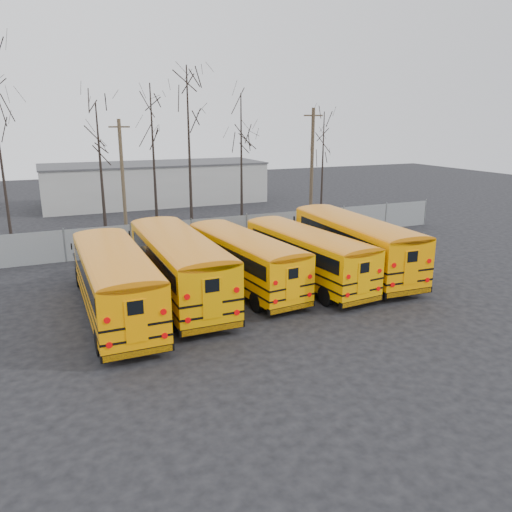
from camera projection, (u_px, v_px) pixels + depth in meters
name	position (u px, v px, depth m)	size (l,w,h in m)	color
ground	(266.00, 308.00, 23.11)	(120.00, 120.00, 0.00)	black
fence	(192.00, 234.00, 33.44)	(40.00, 0.04, 2.00)	gray
distant_building	(155.00, 184.00, 51.62)	(22.00, 8.00, 4.00)	#AAA9A5
bus_a	(114.00, 277.00, 21.64)	(2.61, 11.28, 3.15)	black
bus_b	(178.00, 260.00, 23.84)	(2.74, 11.75, 3.28)	black
bus_c	(243.00, 256.00, 25.45)	(3.46, 10.59, 2.91)	black
bus_d	(305.00, 251.00, 26.27)	(3.42, 10.70, 2.95)	black
bus_e	(353.00, 240.00, 27.97)	(3.18, 11.74, 3.26)	black
utility_pole_left	(123.00, 176.00, 36.97)	(1.49, 0.48, 8.48)	brown
utility_pole_right	(312.00, 163.00, 42.43)	(1.67, 0.31, 9.37)	#473928
tree_1	(0.00, 154.00, 31.03)	(0.26, 0.26, 12.73)	black
tree_2	(101.00, 176.00, 33.68)	(0.26, 0.26, 9.46)	black
tree_3	(154.00, 160.00, 37.12)	(0.26, 0.26, 10.97)	black
tree_4	(189.00, 156.00, 34.89)	(0.26, 0.26, 11.97)	black
tree_5	(241.00, 163.00, 38.35)	(0.26, 0.26, 10.33)	black
tree_6	(322.00, 172.00, 38.56)	(0.26, 0.26, 9.01)	black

